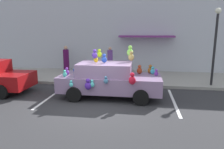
% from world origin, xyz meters
% --- Properties ---
extents(ground_plane, '(60.00, 60.00, 0.00)m').
position_xyz_m(ground_plane, '(0.00, 0.00, 0.00)').
color(ground_plane, '#2D2D30').
extents(sidewalk, '(24.00, 4.00, 0.15)m').
position_xyz_m(sidewalk, '(0.00, 5.00, 0.07)').
color(sidewalk, gray).
rests_on(sidewalk, ground).
extents(storefront_building, '(24.00, 1.25, 6.40)m').
position_xyz_m(storefront_building, '(0.02, 7.14, 3.19)').
color(storefront_building, '#B2B7C1').
rests_on(storefront_building, ground).
extents(parking_stripe_front, '(0.12, 3.60, 0.01)m').
position_xyz_m(parking_stripe_front, '(3.13, 1.00, 0.00)').
color(parking_stripe_front, silver).
rests_on(parking_stripe_front, ground).
extents(parking_stripe_rear, '(0.12, 3.60, 0.01)m').
position_xyz_m(parking_stripe_rear, '(-2.30, 1.00, 0.00)').
color(parking_stripe_rear, silver).
rests_on(parking_stripe_rear, ground).
extents(plush_covered_car, '(4.46, 2.17, 2.28)m').
position_xyz_m(plush_covered_car, '(0.31, 1.26, 0.81)').
color(plush_covered_car, gray).
rests_on(plush_covered_car, ground).
extents(teddy_bear_on_sidewalk, '(0.32, 0.26, 0.61)m').
position_xyz_m(teddy_bear_on_sidewalk, '(0.55, 3.95, 0.43)').
color(teddy_bear_on_sidewalk, '#9E723D').
rests_on(teddy_bear_on_sidewalk, sidewalk).
extents(street_lamp_post, '(0.28, 0.28, 3.86)m').
position_xyz_m(street_lamp_post, '(5.34, 3.50, 2.52)').
color(street_lamp_post, black).
rests_on(street_lamp_post, sidewalk).
extents(pedestrian_near_shopfront, '(0.35, 0.35, 1.75)m').
position_xyz_m(pedestrian_near_shopfront, '(-0.31, 5.56, 0.96)').
color(pedestrian_near_shopfront, '#633B89').
rests_on(pedestrian_near_shopfront, sidewalk).
extents(pedestrian_walking_past, '(0.39, 0.39, 1.74)m').
position_xyz_m(pedestrian_walking_past, '(-3.49, 6.18, 0.95)').
color(pedestrian_walking_past, '#490E43').
rests_on(pedestrian_walking_past, sidewalk).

